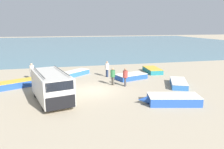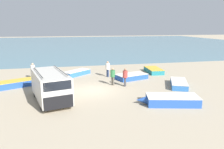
{
  "view_description": "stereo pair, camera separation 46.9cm",
  "coord_description": "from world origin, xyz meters",
  "px_view_note": "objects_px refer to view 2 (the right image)",
  "views": [
    {
      "loc": [
        -2.79,
        -18.55,
        5.68
      ],
      "look_at": [
        2.04,
        1.54,
        1.0
      ],
      "focal_mm": 35.0,
      "sensor_mm": 36.0,
      "label": 1
    },
    {
      "loc": [
        -2.33,
        -18.66,
        5.68
      ],
      "look_at": [
        2.04,
        1.54,
        1.0
      ],
      "focal_mm": 35.0,
      "sensor_mm": 36.0,
      "label": 2
    }
  ],
  "objects_px": {
    "parked_van": "(50,85)",
    "fisherman_3": "(108,68)",
    "fishing_rowboat_0": "(170,100)",
    "fisherman_1": "(113,75)",
    "fishing_rowboat_4": "(153,70)",
    "fisherman_2": "(125,76)",
    "fishing_rowboat_2": "(132,76)",
    "fishing_rowboat_1": "(16,84)",
    "fishing_rowboat_3": "(179,83)",
    "fisherman_0": "(33,70)",
    "fishing_rowboat_5": "(78,73)"
  },
  "relations": [
    {
      "from": "fishing_rowboat_5",
      "to": "fisherman_1",
      "type": "distance_m",
      "value": 6.13
    },
    {
      "from": "fishing_rowboat_2",
      "to": "fisherman_2",
      "type": "distance_m",
      "value": 3.17
    },
    {
      "from": "fishing_rowboat_5",
      "to": "fisherman_2",
      "type": "relative_size",
      "value": 2.08
    },
    {
      "from": "fisherman_2",
      "to": "fishing_rowboat_1",
      "type": "bearing_deg",
      "value": 23.85
    },
    {
      "from": "parked_van",
      "to": "fishing_rowboat_4",
      "type": "distance_m",
      "value": 14.24
    },
    {
      "from": "fishing_rowboat_0",
      "to": "fisherman_1",
      "type": "bearing_deg",
      "value": -49.87
    },
    {
      "from": "fishing_rowboat_0",
      "to": "fishing_rowboat_1",
      "type": "distance_m",
      "value": 14.15
    },
    {
      "from": "fishing_rowboat_4",
      "to": "fisherman_0",
      "type": "height_order",
      "value": "fisherman_0"
    },
    {
      "from": "parked_van",
      "to": "fishing_rowboat_2",
      "type": "distance_m",
      "value": 9.88
    },
    {
      "from": "parked_van",
      "to": "fisherman_2",
      "type": "height_order",
      "value": "parked_van"
    },
    {
      "from": "fishing_rowboat_4",
      "to": "fisherman_0",
      "type": "distance_m",
      "value": 13.97
    },
    {
      "from": "fishing_rowboat_0",
      "to": "fishing_rowboat_2",
      "type": "bearing_deg",
      "value": -73.7
    },
    {
      "from": "fishing_rowboat_1",
      "to": "fisherman_2",
      "type": "bearing_deg",
      "value": -37.04
    },
    {
      "from": "fisherman_3",
      "to": "parked_van",
      "type": "bearing_deg",
      "value": -162.02
    },
    {
      "from": "fishing_rowboat_2",
      "to": "fisherman_2",
      "type": "xyz_separation_m",
      "value": [
        -1.55,
        -2.66,
        0.76
      ]
    },
    {
      "from": "fishing_rowboat_3",
      "to": "fishing_rowboat_0",
      "type": "bearing_deg",
      "value": 169.24
    },
    {
      "from": "fisherman_0",
      "to": "fisherman_1",
      "type": "height_order",
      "value": "fisherman_0"
    },
    {
      "from": "fishing_rowboat_4",
      "to": "fisherman_2",
      "type": "relative_size",
      "value": 2.27
    },
    {
      "from": "fishing_rowboat_1",
      "to": "fishing_rowboat_3",
      "type": "height_order",
      "value": "fishing_rowboat_1"
    },
    {
      "from": "fishing_rowboat_2",
      "to": "fisherman_0",
      "type": "bearing_deg",
      "value": 151.08
    },
    {
      "from": "fishing_rowboat_0",
      "to": "parked_van",
      "type": "bearing_deg",
      "value": -3.45
    },
    {
      "from": "fishing_rowboat_4",
      "to": "fishing_rowboat_5",
      "type": "relative_size",
      "value": 1.09
    },
    {
      "from": "fishing_rowboat_2",
      "to": "fisherman_1",
      "type": "bearing_deg",
      "value": -159.64
    },
    {
      "from": "fishing_rowboat_4",
      "to": "fisherman_3",
      "type": "distance_m",
      "value": 6.08
    },
    {
      "from": "fishing_rowboat_4",
      "to": "fishing_rowboat_5",
      "type": "xyz_separation_m",
      "value": [
        -9.19,
        0.62,
        -0.01
      ]
    },
    {
      "from": "fishing_rowboat_4",
      "to": "fisherman_1",
      "type": "relative_size",
      "value": 2.3
    },
    {
      "from": "fisherman_2",
      "to": "fisherman_3",
      "type": "relative_size",
      "value": 0.98
    },
    {
      "from": "fisherman_1",
      "to": "fishing_rowboat_1",
      "type": "bearing_deg",
      "value": -48.62
    },
    {
      "from": "fishing_rowboat_0",
      "to": "fishing_rowboat_5",
      "type": "height_order",
      "value": "fishing_rowboat_0"
    },
    {
      "from": "fishing_rowboat_1",
      "to": "fishing_rowboat_4",
      "type": "bearing_deg",
      "value": -13.56
    },
    {
      "from": "fishing_rowboat_3",
      "to": "fisherman_2",
      "type": "relative_size",
      "value": 2.39
    },
    {
      "from": "parked_van",
      "to": "fishing_rowboat_3",
      "type": "height_order",
      "value": "parked_van"
    },
    {
      "from": "fishing_rowboat_1",
      "to": "fisherman_1",
      "type": "height_order",
      "value": "fisherman_1"
    },
    {
      "from": "fishing_rowboat_0",
      "to": "fisherman_2",
      "type": "height_order",
      "value": "fisherman_2"
    },
    {
      "from": "fisherman_1",
      "to": "fisherman_2",
      "type": "bearing_deg",
      "value": 110.31
    },
    {
      "from": "fishing_rowboat_3",
      "to": "fishing_rowboat_5",
      "type": "xyz_separation_m",
      "value": [
        -9.15,
        6.87,
        0.01
      ]
    },
    {
      "from": "fishing_rowboat_0",
      "to": "fishing_rowboat_1",
      "type": "bearing_deg",
      "value": -18.26
    },
    {
      "from": "parked_van",
      "to": "fisherman_3",
      "type": "distance_m",
      "value": 9.04
    },
    {
      "from": "parked_van",
      "to": "fishing_rowboat_1",
      "type": "xyz_separation_m",
      "value": [
        -3.43,
        4.82,
        -0.92
      ]
    },
    {
      "from": "fishing_rowboat_0",
      "to": "fisherman_1",
      "type": "height_order",
      "value": "fisherman_1"
    },
    {
      "from": "fishing_rowboat_0",
      "to": "fishing_rowboat_2",
      "type": "relative_size",
      "value": 1.13
    },
    {
      "from": "fishing_rowboat_5",
      "to": "fisherman_1",
      "type": "relative_size",
      "value": 2.11
    },
    {
      "from": "fishing_rowboat_4",
      "to": "fisherman_2",
      "type": "distance_m",
      "value": 7.35
    },
    {
      "from": "fishing_rowboat_2",
      "to": "fishing_rowboat_3",
      "type": "height_order",
      "value": "fishing_rowboat_2"
    },
    {
      "from": "fishing_rowboat_1",
      "to": "fisherman_3",
      "type": "xyz_separation_m",
      "value": [
        9.23,
        2.11,
        0.76
      ]
    },
    {
      "from": "fisherman_1",
      "to": "fishing_rowboat_3",
      "type": "bearing_deg",
      "value": 125.76
    },
    {
      "from": "fishing_rowboat_4",
      "to": "fisherman_3",
      "type": "height_order",
      "value": "fisherman_3"
    },
    {
      "from": "fishing_rowboat_0",
      "to": "fishing_rowboat_3",
      "type": "relative_size",
      "value": 1.12
    },
    {
      "from": "fishing_rowboat_4",
      "to": "fishing_rowboat_3",
      "type": "bearing_deg",
      "value": -176.62
    },
    {
      "from": "fishing_rowboat_0",
      "to": "fishing_rowboat_5",
      "type": "distance_m",
      "value": 12.78
    }
  ]
}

